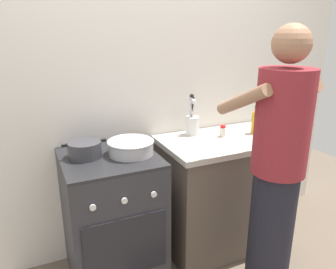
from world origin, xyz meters
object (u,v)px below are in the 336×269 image
object	(u,v)px
stove_range	(113,218)
mixing_bowl	(131,147)
utensil_crock	(192,123)
pot	(85,149)
oil_bottle	(255,122)
person	(276,178)
spice_bottle	(223,131)

from	to	relation	value
stove_range	mixing_bowl	xyz separation A→B (m)	(0.14, -0.02, 0.50)
mixing_bowl	utensil_crock	size ratio (longest dim) A/B	0.96
pot	stove_range	bearing A→B (deg)	-18.78
utensil_crock	oil_bottle	size ratio (longest dim) A/B	1.44
stove_range	oil_bottle	world-z (taller)	oil_bottle
pot	mixing_bowl	size ratio (longest dim) A/B	0.91
pot	mixing_bowl	world-z (taller)	pot
utensil_crock	person	bearing A→B (deg)	-82.40
stove_range	pot	bearing A→B (deg)	161.22
oil_bottle	mixing_bowl	bearing A→B (deg)	-178.52
pot	oil_bottle	world-z (taller)	oil_bottle
mixing_bowl	pot	bearing A→B (deg)	166.30
person	mixing_bowl	bearing A→B (deg)	137.73
mixing_bowl	oil_bottle	bearing A→B (deg)	1.48
utensil_crock	spice_bottle	world-z (taller)	utensil_crock
oil_bottle	person	world-z (taller)	person
pot	mixing_bowl	distance (m)	0.29
utensil_crock	oil_bottle	distance (m)	0.49
pot	oil_bottle	distance (m)	1.30
spice_bottle	person	xyz separation A→B (m)	(-0.08, -0.67, -0.08)
mixing_bowl	stove_range	bearing A→B (deg)	171.60
mixing_bowl	person	xyz separation A→B (m)	(0.67, -0.60, -0.09)
pot	person	distance (m)	1.16
pot	person	world-z (taller)	person
stove_range	pot	world-z (taller)	pot
oil_bottle	pot	bearing A→B (deg)	178.14
utensil_crock	pot	bearing A→B (deg)	-170.95
spice_bottle	person	size ratio (longest dim) A/B	0.05
mixing_bowl	utensil_crock	world-z (taller)	utensil_crock
pot	utensil_crock	bearing A→B (deg)	9.05
pot	spice_bottle	xyz separation A→B (m)	(1.02, -0.01, -0.01)
person	oil_bottle	bearing A→B (deg)	60.95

